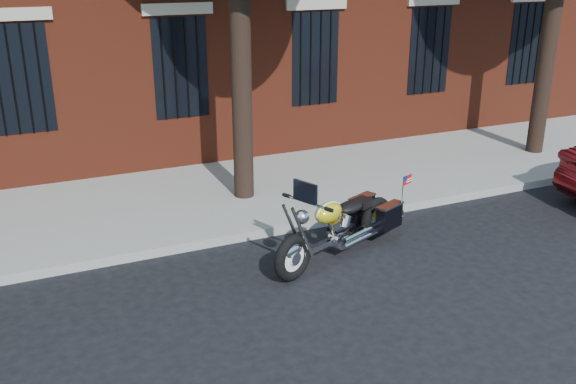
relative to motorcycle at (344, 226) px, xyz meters
name	(u,v)px	position (x,y,z in m)	size (l,w,h in m)	color
ground	(282,275)	(-1.11, -0.23, -0.48)	(120.00, 120.00, 0.00)	black
curb	(248,234)	(-1.11, 1.15, -0.40)	(40.00, 0.16, 0.15)	gray
sidewalk	(213,197)	(-1.11, 3.03, -0.40)	(40.00, 3.60, 0.15)	gray
motorcycle	(344,226)	(0.00, 0.00, 0.00)	(2.73, 1.44, 1.41)	black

